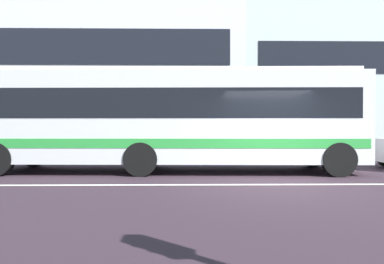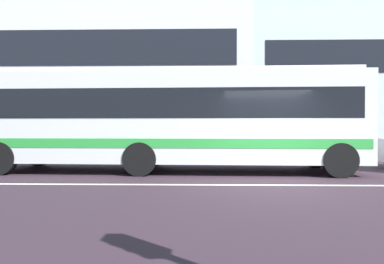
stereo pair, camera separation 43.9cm
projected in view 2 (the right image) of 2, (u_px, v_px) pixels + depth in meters
ground_plane at (278, 185)px, 8.34m from camera, size 160.00×160.00×0.00m
lane_centre_line at (278, 185)px, 8.34m from camera, size 60.00×0.16×0.01m
apartment_block_left at (81, 75)px, 25.45m from camera, size 24.38×10.44×10.73m
apartment_block_right at (364, 81)px, 24.93m from camera, size 18.03×10.44×9.71m
transit_bus at (170, 117)px, 11.00m from camera, size 12.14×2.95×3.24m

